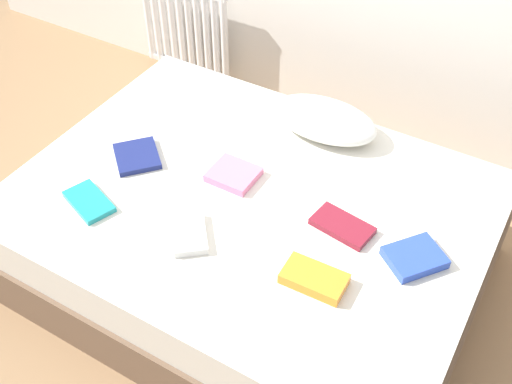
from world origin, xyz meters
name	(u,v)px	position (x,y,z in m)	size (l,w,h in m)	color
ground_plane	(251,270)	(0.00, 0.00, 0.00)	(8.00, 8.00, 0.00)	#93704C
bed	(250,236)	(0.00, 0.00, 0.25)	(2.00, 1.50, 0.50)	brown
radiator	(185,29)	(-1.19, 1.20, 0.38)	(0.63, 0.04, 0.59)	white
pillow	(324,119)	(0.07, 0.56, 0.57)	(0.52, 0.30, 0.14)	white
textbook_maroon	(342,226)	(0.42, 0.02, 0.51)	(0.24, 0.13, 0.03)	maroon
textbook_teal	(89,202)	(-0.56, -0.38, 0.51)	(0.23, 0.13, 0.02)	teal
textbook_orange	(314,279)	(0.44, -0.28, 0.52)	(0.24, 0.13, 0.05)	orange
textbook_pink	(234,174)	(-0.12, 0.06, 0.52)	(0.20, 0.18, 0.04)	pink
textbook_blue	(415,257)	(0.72, 0.01, 0.52)	(0.21, 0.17, 0.04)	#2847B7
textbook_white	(189,234)	(-0.09, -0.32, 0.52)	(0.21, 0.13, 0.03)	white
textbook_navy	(137,156)	(-0.57, -0.05, 0.51)	(0.21, 0.19, 0.03)	navy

